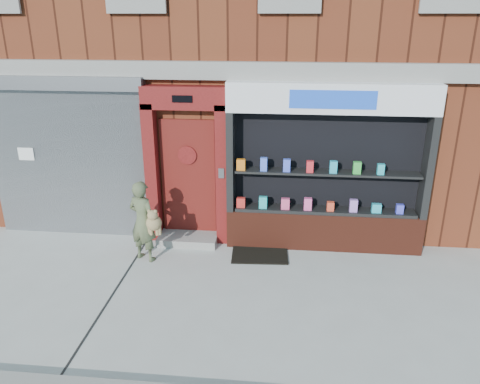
# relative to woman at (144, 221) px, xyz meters

# --- Properties ---
(ground) EXTENTS (80.00, 80.00, 0.00)m
(ground) POSITION_rel_woman_xyz_m (1.35, -1.00, -0.73)
(ground) COLOR #9E9E99
(ground) RESTS_ON ground
(building) EXTENTS (12.00, 8.16, 8.00)m
(building) POSITION_rel_woman_xyz_m (1.35, 4.99, 3.27)
(building) COLOR #592414
(building) RESTS_ON ground
(shutter_bay) EXTENTS (3.10, 0.30, 3.04)m
(shutter_bay) POSITION_rel_woman_xyz_m (-1.65, 0.92, 0.99)
(shutter_bay) COLOR gray
(shutter_bay) RESTS_ON ground
(red_door_bay) EXTENTS (1.52, 0.58, 2.90)m
(red_door_bay) POSITION_rel_woman_xyz_m (0.60, 0.86, 0.73)
(red_door_bay) COLOR #500D0D
(red_door_bay) RESTS_ON ground
(pharmacy_bay) EXTENTS (3.50, 0.41, 3.00)m
(pharmacy_bay) POSITION_rel_woman_xyz_m (3.09, 0.81, 0.64)
(pharmacy_bay) COLOR #592115
(pharmacy_bay) RESTS_ON ground
(woman) EXTENTS (0.66, 0.52, 1.45)m
(woman) POSITION_rel_woman_xyz_m (0.00, 0.00, 0.00)
(woman) COLOR #4D5739
(woman) RESTS_ON ground
(doormat) EXTENTS (1.03, 0.75, 0.02)m
(doormat) POSITION_rel_woman_xyz_m (1.97, 0.35, -0.72)
(doormat) COLOR black
(doormat) RESTS_ON ground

